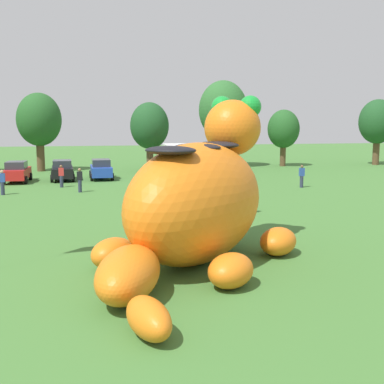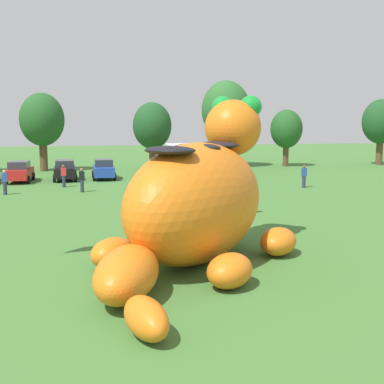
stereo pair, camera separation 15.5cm
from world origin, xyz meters
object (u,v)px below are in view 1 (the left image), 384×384
(car_red, at_px, (17,172))
(spectator_near_inflatable, at_px, (248,198))
(box_truck, at_px, (176,159))
(car_black, at_px, (62,170))
(spectator_mid_field, at_px, (302,176))
(spectator_far_side, at_px, (61,176))
(giant_inflatable_creature, at_px, (197,201))
(spectator_by_cars, at_px, (80,180))
(spectator_wandering, at_px, (2,183))
(car_blue, at_px, (101,169))

(car_red, distance_m, spectator_near_inflatable, 22.09)
(car_red, xyz_separation_m, spectator_near_inflatable, (14.58, -16.60, -0.01))
(box_truck, bearing_deg, car_black, -178.08)
(box_truck, xyz_separation_m, spectator_mid_field, (8.31, -8.22, -0.75))
(spectator_far_side, bearing_deg, box_truck, 26.49)
(giant_inflatable_creature, bearing_deg, spectator_by_cars, 104.64)
(car_red, bearing_deg, spectator_mid_field, -18.57)
(car_red, height_order, spectator_wandering, car_red)
(car_blue, bearing_deg, spectator_by_cars, -101.33)
(spectator_mid_field, relative_size, spectator_by_cars, 1.00)
(box_truck, bearing_deg, spectator_by_cars, -136.56)
(car_blue, distance_m, spectator_near_inflatable, 19.17)
(car_red, relative_size, car_blue, 0.99)
(spectator_by_cars, distance_m, spectator_wandering, 5.16)
(car_black, relative_size, box_truck, 0.65)
(car_red, xyz_separation_m, spectator_far_side, (3.79, -3.83, -0.01))
(giant_inflatable_creature, height_order, car_black, giant_inflatable_creature)
(spectator_mid_field, bearing_deg, car_blue, 151.14)
(spectator_mid_field, distance_m, spectator_wandering, 21.56)
(car_black, height_order, spectator_wandering, car_black)
(box_truck, relative_size, spectator_wandering, 3.77)
(car_red, xyz_separation_m, spectator_by_cars, (5.26, -6.73, -0.01))
(car_red, relative_size, spectator_far_side, 2.42)
(spectator_near_inflatable, height_order, spectator_mid_field, same)
(spectator_near_inflatable, bearing_deg, spectator_far_side, 130.19)
(car_red, distance_m, spectator_by_cars, 8.54)
(car_red, relative_size, spectator_mid_field, 2.42)
(spectator_mid_field, height_order, spectator_wandering, same)
(spectator_wandering, bearing_deg, car_red, 90.87)
(spectator_wandering, relative_size, spectator_far_side, 1.00)
(spectator_by_cars, relative_size, spectator_wandering, 1.00)
(giant_inflatable_creature, height_order, spectator_by_cars, giant_inflatable_creature)
(giant_inflatable_creature, xyz_separation_m, spectator_far_side, (-6.28, 21.33, -1.38))
(car_black, height_order, spectator_by_cars, car_black)
(spectator_mid_field, bearing_deg, spectator_wandering, 179.32)
(car_black, bearing_deg, spectator_near_inflatable, -57.39)
(giant_inflatable_creature, relative_size, car_red, 2.77)
(giant_inflatable_creature, distance_m, car_black, 26.61)
(giant_inflatable_creature, relative_size, spectator_far_side, 6.70)
(giant_inflatable_creature, relative_size, spectator_mid_field, 6.70)
(spectator_wandering, bearing_deg, spectator_mid_field, -0.68)
(giant_inflatable_creature, xyz_separation_m, car_black, (-6.51, 25.77, -1.37))
(giant_inflatable_creature, xyz_separation_m, car_red, (-10.08, 25.16, -1.37))
(spectator_far_side, bearing_deg, spectator_wandering, -139.05)
(box_truck, distance_m, spectator_by_cars, 11.17)
(car_black, xyz_separation_m, spectator_far_side, (0.22, -4.44, -0.01))
(spectator_far_side, bearing_deg, giant_inflatable_creature, -73.58)
(spectator_mid_field, xyz_separation_m, spectator_far_side, (-17.87, 3.45, 0.00))
(car_black, relative_size, spectator_mid_field, 2.46)
(box_truck, height_order, spectator_far_side, box_truck)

